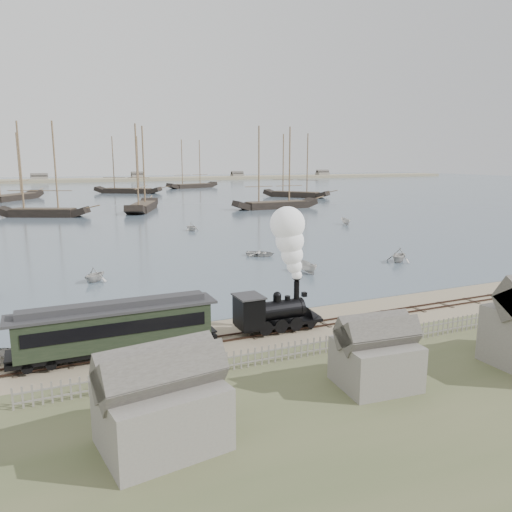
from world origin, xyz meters
name	(u,v)px	position (x,y,z in m)	size (l,w,h in m)	color
ground	(253,325)	(0.00, 0.00, 0.00)	(600.00, 600.00, 0.00)	gray
harbor_water	(73,191)	(0.00, 170.00, 0.03)	(600.00, 336.00, 0.06)	#4D5D6F
rail_track	(264,333)	(0.00, -2.00, 0.04)	(120.00, 1.80, 0.16)	#37251E
picket_fence_west	(198,377)	(-6.50, -7.00, 0.00)	(19.00, 0.10, 1.20)	slate
picket_fence_east	(455,333)	(12.50, -7.50, 0.00)	(15.00, 0.10, 1.20)	slate
shed_left	(163,445)	(-10.00, -13.00, 0.00)	(5.00, 4.00, 4.10)	slate
shed_mid	(375,385)	(2.00, -12.00, 0.00)	(4.00, 3.50, 3.60)	slate
far_spit	(60,182)	(0.00, 250.00, 0.00)	(500.00, 20.00, 1.80)	tan
locomotive	(288,276)	(1.89, -2.00, 3.97)	(6.88, 2.57, 8.58)	black
passenger_coach	(116,326)	(-10.21, -2.00, 1.95)	(12.62, 2.43, 3.06)	black
rowboat_1	(95,274)	(-9.20, 18.45, 0.81)	(2.86, 2.47, 1.51)	beige
rowboat_2	(307,267)	(12.20, 13.21, 0.68)	(3.19, 1.20, 1.23)	beige
rowboat_3	(260,253)	(11.54, 23.82, 0.43)	(3.61, 2.58, 0.75)	beige
rowboat_4	(399,255)	(25.09, 13.68, 0.92)	(3.28, 2.83, 1.73)	beige
rowboat_5	(345,221)	(38.91, 45.21, 0.67)	(3.13, 1.18, 1.21)	beige
rowboat_7	(192,227)	(10.20, 49.12, 0.79)	(2.77, 2.39, 1.46)	beige
schooner_2	(40,169)	(-12.38, 82.38, 10.06)	(19.03, 4.39, 20.00)	black
schooner_3	(141,168)	(9.49, 86.52, 10.06)	(21.50, 4.96, 20.00)	black
schooner_4	(276,167)	(40.72, 78.22, 10.06)	(21.96, 5.07, 20.00)	black
schooner_5	(296,165)	(62.99, 108.57, 10.06)	(21.56, 4.98, 20.00)	black
schooner_7	(10,166)	(-19.57, 132.43, 10.06)	(24.77, 5.72, 20.00)	black
schooner_8	(127,165)	(17.17, 149.15, 10.06)	(23.88, 5.51, 20.00)	black
schooner_9	(192,164)	(47.67, 170.92, 10.06)	(23.24, 5.36, 20.00)	black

